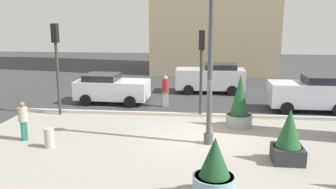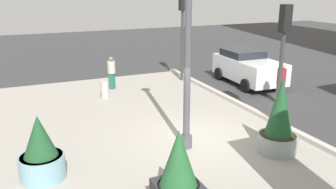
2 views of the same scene
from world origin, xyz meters
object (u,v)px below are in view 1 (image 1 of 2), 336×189
traffic_light_far_side (201,59)px  pedestrian_by_curb (23,119)px  lamp_post (210,62)px  traffic_light_corner (56,54)px  potted_plant_near_right (239,105)px  pedestrian_crossing (166,90)px  concrete_bollard (49,138)px  car_passing_lane (310,93)px  car_intersection (111,88)px  potted_plant_near_left (214,173)px  potted_plant_mid_plaza (289,138)px  car_curb_east (211,78)px

traffic_light_far_side → pedestrian_by_curb: size_ratio=2.67×
lamp_post → traffic_light_corner: 8.10m
traffic_light_far_side → potted_plant_near_right: bearing=-39.4°
traffic_light_far_side → pedestrian_crossing: traffic_light_far_side is taller
potted_plant_near_right → concrete_bollard: 8.01m
concrete_bollard → car_passing_lane: car_passing_lane is taller
lamp_post → potted_plant_near_right: size_ratio=2.78×
lamp_post → car_intersection: size_ratio=1.59×
pedestrian_crossing → potted_plant_near_left: bearing=-76.1°
pedestrian_by_curb → traffic_light_far_side: bearing=30.8°
potted_plant_mid_plaza → car_intersection: bearing=136.4°
traffic_light_far_side → car_intersection: traffic_light_far_side is taller
traffic_light_corner → pedestrian_by_curb: bearing=-88.3°
potted_plant_mid_plaza → traffic_light_corner: (-9.96, 4.93, 2.19)m
lamp_post → car_intersection: lamp_post is taller
concrete_bollard → car_passing_lane: 12.91m
potted_plant_mid_plaza → traffic_light_corner: size_ratio=0.41×
traffic_light_far_side → car_passing_lane: 6.17m
pedestrian_crossing → pedestrian_by_curb: (-4.95, -5.88, -0.09)m
potted_plant_near_right → traffic_light_corner: (-8.69, 1.09, 2.05)m
concrete_bollard → car_intersection: car_intersection is taller
lamp_post → potted_plant_mid_plaza: 3.81m
car_intersection → car_curb_east: bearing=31.0°
car_curb_east → potted_plant_mid_plaza: bearing=-77.7°
car_intersection → concrete_bollard: bearing=-93.6°
pedestrian_crossing → car_passing_lane: bearing=-0.3°
potted_plant_near_left → car_curb_east: car_curb_east is taller
potted_plant_near_right → potted_plant_near_left: potted_plant_near_right is taller
potted_plant_near_right → potted_plant_near_left: (-1.23, -6.48, -0.26)m
car_passing_lane → pedestrian_by_curb: bearing=-154.9°
traffic_light_corner → traffic_light_far_side: (6.97, 0.32, -0.21)m
concrete_bollard → car_intersection: 7.22m
potted_plant_near_left → car_intersection: 11.71m
potted_plant_mid_plaza → car_intersection: size_ratio=0.45×
lamp_post → pedestrian_by_curb: size_ratio=4.17×
traffic_light_far_side → car_passing_lane: (5.61, 1.75, -1.89)m
potted_plant_near_right → car_curb_east: (-1.15, 7.22, -0.02)m
traffic_light_far_side → car_passing_lane: size_ratio=1.04×
potted_plant_near_left → concrete_bollard: size_ratio=2.28×
potted_plant_near_left → pedestrian_by_curb: (-7.34, 3.81, 0.14)m
potted_plant_near_left → traffic_light_far_side: size_ratio=0.41×
lamp_post → pedestrian_crossing: size_ratio=3.80×
traffic_light_far_side → pedestrian_by_curb: traffic_light_far_side is taller
pedestrian_by_curb → potted_plant_mid_plaza: bearing=-6.7°
pedestrian_by_curb → car_curb_east: bearing=53.1°
traffic_light_corner → car_curb_east: size_ratio=1.02×
concrete_bollard → car_curb_east: 12.22m
traffic_light_corner → potted_plant_near_left: bearing=-45.5°
potted_plant_near_left → potted_plant_mid_plaza: bearing=46.7°
car_intersection → pedestrian_by_curb: (-1.79, -6.51, 0.02)m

